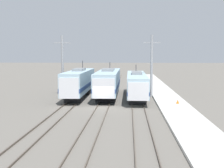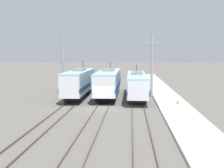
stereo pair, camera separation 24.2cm
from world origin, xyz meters
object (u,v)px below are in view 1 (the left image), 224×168
object	(u,v)px
locomotive_far_left	(79,83)
locomotive_center	(108,82)
catenary_tower_left	(62,65)
catenary_tower_right	(152,65)
traffic_cone	(178,102)
locomotive_far_right	(137,85)

from	to	relation	value
locomotive_far_left	locomotive_center	world-z (taller)	locomotive_far_left
catenary_tower_left	catenary_tower_right	world-z (taller)	same
locomotive_far_left	catenary_tower_right	bearing A→B (deg)	6.69
locomotive_far_left	catenary_tower_left	world-z (taller)	catenary_tower_left
catenary_tower_right	locomotive_center	bearing A→B (deg)	-179.01
locomotive_far_left	catenary_tower_left	distance (m)	3.95
catenary_tower_left	traffic_cone	world-z (taller)	catenary_tower_left
locomotive_far_right	catenary_tower_right	xyz separation A→B (m)	(2.28, 1.44, 2.82)
catenary_tower_right	locomotive_far_right	bearing A→B (deg)	-147.69
locomotive_far_right	traffic_cone	world-z (taller)	locomotive_far_right
locomotive_center	locomotive_far_right	xyz separation A→B (m)	(4.32, -1.32, -0.18)
locomotive_center	traffic_cone	xyz separation A→B (m)	(9.38, -7.73, -1.70)
locomotive_far_right	traffic_cone	bearing A→B (deg)	-51.72
locomotive_center	traffic_cone	distance (m)	12.28
locomotive_far_left	locomotive_far_right	distance (m)	8.65
locomotive_far_right	traffic_cone	distance (m)	8.31
locomotive_far_left	locomotive_far_right	bearing A→B (deg)	-1.05
locomotive_center	catenary_tower_right	bearing A→B (deg)	0.99
traffic_cone	locomotive_far_right	bearing A→B (deg)	128.28
locomotive_center	locomotive_far_right	bearing A→B (deg)	-17.04
locomotive_far_left	locomotive_center	distance (m)	4.48
catenary_tower_left	traffic_cone	distance (m)	18.69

